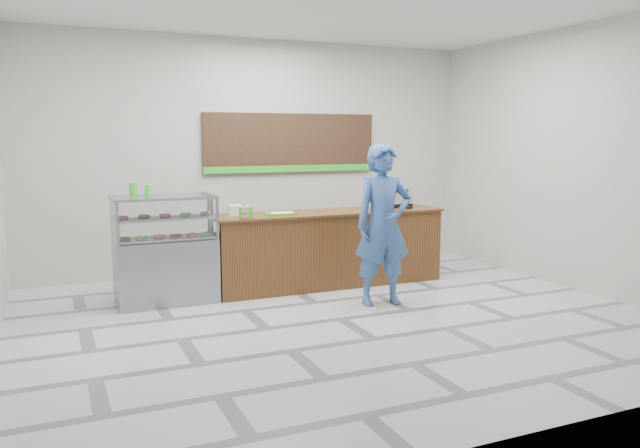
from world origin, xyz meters
name	(u,v)px	position (x,y,z in m)	size (l,w,h in m)	color
floor	(341,319)	(0.00, 0.00, 0.00)	(7.00, 7.00, 0.00)	silver
back_wall	(257,156)	(0.00, 3.00, 1.75)	(7.00, 7.00, 0.00)	beige
sales_counter	(329,248)	(0.55, 1.55, 0.52)	(3.26, 0.76, 1.03)	brown
display_case	(165,248)	(-1.67, 1.55, 0.68)	(1.22, 0.72, 1.33)	gray
menu_board	(291,144)	(0.55, 2.96, 1.93)	(2.80, 0.06, 0.90)	black
cash_register	(393,197)	(1.65, 1.70, 1.17)	(0.43, 0.45, 0.39)	black
card_terminal	(407,207)	(1.71, 1.41, 1.05)	(0.08, 0.15, 0.04)	black
serving_tray	(281,214)	(-0.16, 1.51, 1.04)	(0.39, 0.29, 0.02)	#24CC00
napkin_box	(235,210)	(-0.74, 1.66, 1.10)	(0.15, 0.15, 0.13)	white
straw_cup	(248,210)	(-0.55, 1.71, 1.09)	(0.08, 0.08, 0.12)	silver
promo_box	(246,213)	(-0.71, 1.28, 1.10)	(0.16, 0.11, 0.14)	green
donut_decal	(386,210)	(1.32, 1.34, 1.03)	(0.17, 0.17, 0.00)	pink
green_cup_left	(133,189)	(-2.00, 1.75, 1.41)	(0.10, 0.10, 0.15)	green
green_cup_right	(148,190)	(-1.83, 1.66, 1.39)	(0.08, 0.08, 0.13)	green
customer	(383,225)	(0.75, 0.40, 0.98)	(0.71, 0.47, 1.96)	#375B9C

